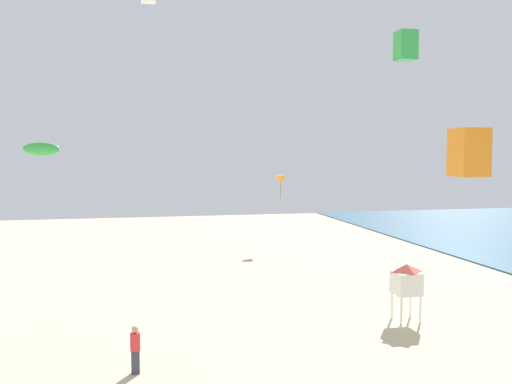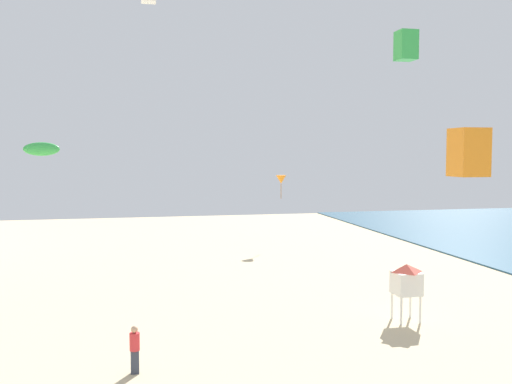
{
  "view_description": "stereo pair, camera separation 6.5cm",
  "coord_description": "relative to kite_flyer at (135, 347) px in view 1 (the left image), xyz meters",
  "views": [
    {
      "loc": [
        -1.44,
        -6.51,
        7.37
      ],
      "look_at": [
        4.44,
        20.0,
        5.55
      ],
      "focal_mm": 39.1,
      "sensor_mm": 36.0,
      "label": 1
    },
    {
      "loc": [
        -1.37,
        -6.53,
        7.37
      ],
      "look_at": [
        4.44,
        20.0,
        5.55
      ],
      "focal_mm": 39.1,
      "sensor_mm": 36.0,
      "label": 2
    }
  ],
  "objects": [
    {
      "name": "kite_green_box",
      "position": [
        15.04,
        10.33,
        12.55
      ],
      "size": [
        1.04,
        1.04,
        1.63
      ],
      "color": "green"
    },
    {
      "name": "kite_orange_box_2",
      "position": [
        11.69,
        -1.01,
        6.53
      ],
      "size": [
        1.1,
        1.1,
        1.72
      ],
      "color": "orange"
    },
    {
      "name": "kite_orange_delta",
      "position": [
        11.8,
        25.2,
        4.42
      ],
      "size": [
        0.85,
        0.85,
        1.92
      ],
      "color": "orange"
    },
    {
      "name": "kite_flyer",
      "position": [
        0.0,
        0.0,
        0.0
      ],
      "size": [
        0.34,
        0.34,
        1.64
      ],
      "rotation": [
        0.0,
        0.0,
        5.94
      ],
      "color": "#383D4C",
      "rests_on": "ground"
    },
    {
      "name": "kite_green_parafoil",
      "position": [
        -4.48,
        11.01,
        6.73
      ],
      "size": [
        1.76,
        0.49,
        0.69
      ],
      "color": "green"
    },
    {
      "name": "lifeguard_stand",
      "position": [
        11.76,
        3.53,
        0.92
      ],
      "size": [
        1.1,
        1.1,
        2.55
      ],
      "rotation": [
        0.0,
        0.0,
        -0.03
      ],
      "color": "white",
      "rests_on": "ground"
    }
  ]
}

